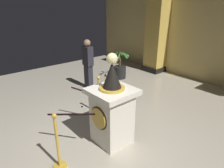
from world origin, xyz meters
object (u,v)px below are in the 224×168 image
at_px(pedestal_clock, 112,110).
at_px(bystander_guest, 88,63).
at_px(potted_palm_left, 120,69).
at_px(stanchion_far, 58,149).
at_px(stanchion_near, 99,101).

distance_m(pedestal_clock, bystander_guest, 3.00).
relative_size(pedestal_clock, potted_palm_left, 1.69).
xyz_separation_m(pedestal_clock, stanchion_far, (-0.04, -1.18, -0.35)).
distance_m(stanchion_near, bystander_guest, 1.88).
xyz_separation_m(pedestal_clock, stanchion_near, (-1.08, 0.50, -0.37)).
bearing_deg(stanchion_far, bystander_guest, 137.11).
bearing_deg(potted_palm_left, stanchion_near, -53.86).
height_order(pedestal_clock, stanchion_far, pedestal_clock).
height_order(pedestal_clock, stanchion_near, pedestal_clock).
bearing_deg(potted_palm_left, bystander_guest, -88.06).
relative_size(pedestal_clock, bystander_guest, 1.14).
bearing_deg(stanchion_near, pedestal_clock, -24.67).
distance_m(stanchion_near, stanchion_far, 1.97).
bearing_deg(stanchion_near, bystander_guest, 153.91).
xyz_separation_m(stanchion_near, potted_palm_left, (-1.67, 2.29, -0.00)).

